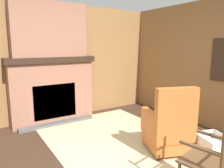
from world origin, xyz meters
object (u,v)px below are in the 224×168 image
at_px(storage_case, 64,53).
at_px(laundry_basket, 213,148).
at_px(oil_lamp_vase, 27,52).
at_px(rocking_chair, 211,164).
at_px(armchair, 168,129).
at_px(firewood_stack, 170,118).

bearing_deg(storage_case, laundry_basket, 20.87).
bearing_deg(oil_lamp_vase, rocking_chair, 17.38).
bearing_deg(oil_lamp_vase, armchair, 32.70).
relative_size(laundry_basket, storage_case, 2.37).
distance_m(armchair, storage_case, 2.58).
xyz_separation_m(armchair, storage_case, (-2.25, -0.71, 1.04)).
bearing_deg(firewood_stack, rocking_chair, -38.13).
bearing_deg(armchair, storage_case, 38.11).
distance_m(rocking_chair, storage_case, 3.39).
xyz_separation_m(armchair, rocking_chair, (0.97, -0.44, 0.05)).
relative_size(armchair, firewood_stack, 2.00).
bearing_deg(laundry_basket, oil_lamp_vase, -147.12).
xyz_separation_m(laundry_basket, storage_case, (-2.76, -1.05, 1.23)).
bearing_deg(rocking_chair, firewood_stack, -49.75).
xyz_separation_m(rocking_chair, laundry_basket, (-0.47, 0.77, -0.24)).
relative_size(firewood_stack, storage_case, 2.32).
bearing_deg(rocking_chair, armchair, -35.74).
distance_m(armchair, oil_lamp_vase, 2.88).
relative_size(armchair, laundry_basket, 1.95).
xyz_separation_m(laundry_basket, oil_lamp_vase, (-2.76, -1.78, 1.26)).
bearing_deg(storage_case, armchair, 17.60).
relative_size(rocking_chair, storage_case, 5.64).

